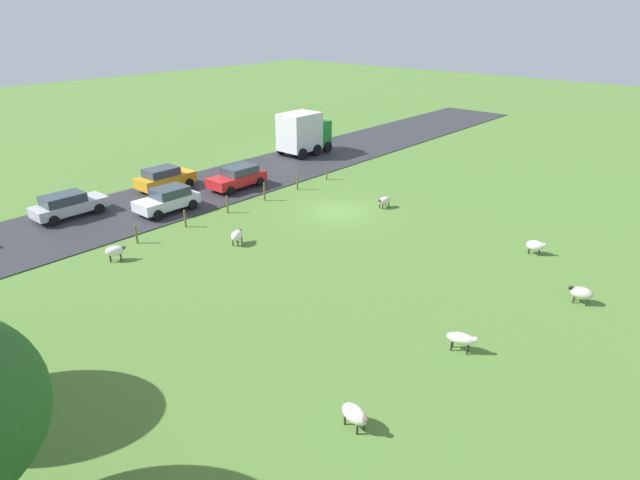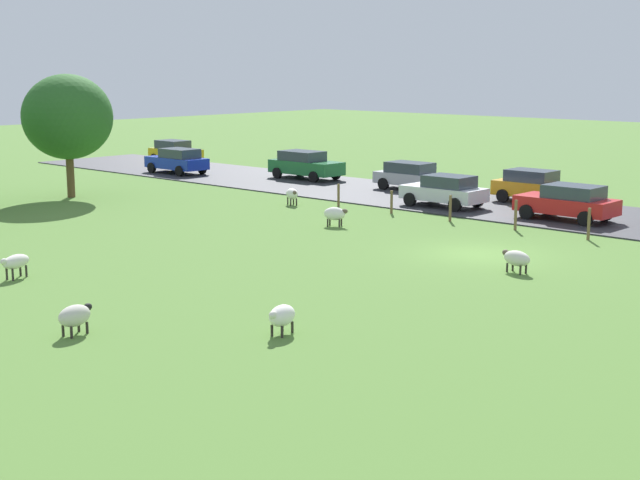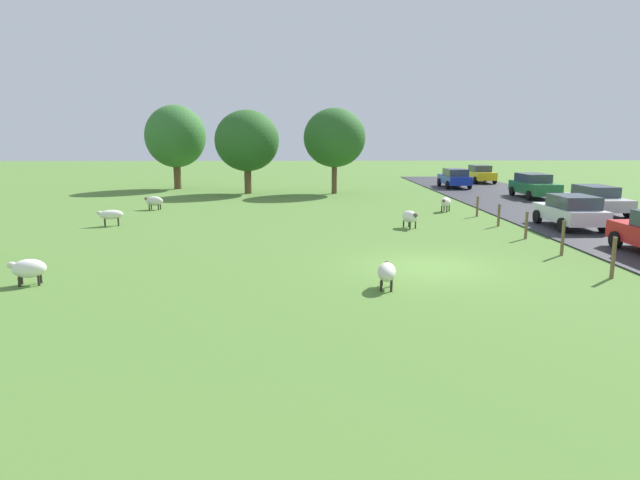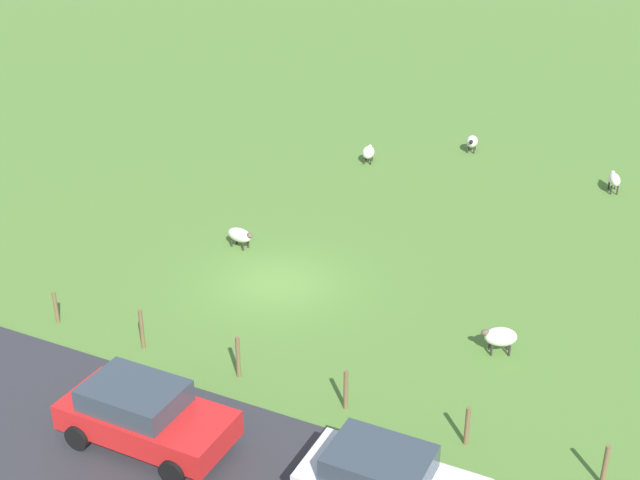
# 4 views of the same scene
# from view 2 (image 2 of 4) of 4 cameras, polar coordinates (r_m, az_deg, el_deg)

# --- Properties ---
(ground_plane) EXTENTS (160.00, 160.00, 0.00)m
(ground_plane) POSITION_cam_2_polar(r_m,az_deg,el_deg) (33.43, 9.88, -0.87)
(ground_plane) COLOR #517A33
(road_strip) EXTENTS (8.00, 80.00, 0.06)m
(road_strip) POSITION_cam_2_polar(r_m,az_deg,el_deg) (42.25, 17.36, 1.25)
(road_strip) COLOR #2D2D33
(road_strip) RESTS_ON ground_plane
(sheep_0) EXTENTS (1.23, 0.75, 0.77)m
(sheep_0) POSITION_cam_2_polar(r_m,az_deg,el_deg) (30.62, -18.34, -1.30)
(sheep_0) COLOR silver
(sheep_0) RESTS_ON ground_plane
(sheep_1) EXTENTS (1.08, 0.74, 0.76)m
(sheep_1) POSITION_cam_2_polar(r_m,az_deg,el_deg) (23.08, -2.38, -4.71)
(sheep_1) COLOR white
(sheep_1) RESTS_ON ground_plane
(sheep_2) EXTENTS (0.91, 1.07, 0.81)m
(sheep_2) POSITION_cam_2_polar(r_m,az_deg,el_deg) (44.55, -1.74, 2.87)
(sheep_2) COLOR white
(sheep_2) RESTS_ON ground_plane
(sheep_3) EXTENTS (0.89, 1.09, 0.81)m
(sheep_3) POSITION_cam_2_polar(r_m,az_deg,el_deg) (38.59, 0.93, 1.63)
(sheep_3) COLOR white
(sheep_3) RESTS_ON ground_plane
(sheep_4) EXTENTS (0.67, 1.16, 0.73)m
(sheep_4) POSITION_cam_2_polar(r_m,az_deg,el_deg) (30.57, 12.08, -1.12)
(sheep_4) COLOR silver
(sheep_4) RESTS_ON ground_plane
(sheep_5) EXTENTS (1.09, 0.70, 0.77)m
(sheep_5) POSITION_cam_2_polar(r_m,az_deg,el_deg) (23.84, -14.94, -4.55)
(sheep_5) COLOR beige
(sheep_5) RESTS_ON ground_plane
(tree_1) EXTENTS (4.54, 4.54, 6.25)m
(tree_1) POSITION_cam_2_polar(r_m,az_deg,el_deg) (48.61, -15.37, 7.36)
(tree_1) COLOR brown
(tree_1) RESTS_ON ground_plane
(fence_post_1) EXTENTS (0.12, 0.12, 1.25)m
(fence_post_1) POSITION_cam_2_polar(r_m,az_deg,el_deg) (37.00, 16.31, 0.96)
(fence_post_1) COLOR brown
(fence_post_1) RESTS_ON ground_plane
(fence_post_2) EXTENTS (0.12, 0.12, 1.25)m
(fence_post_2) POSITION_cam_2_polar(r_m,az_deg,el_deg) (38.49, 12.02, 1.52)
(fence_post_2) COLOR brown
(fence_post_2) RESTS_ON ground_plane
(fence_post_3) EXTENTS (0.12, 0.12, 1.15)m
(fence_post_3) POSITION_cam_2_polar(r_m,az_deg,el_deg) (40.20, 8.07, 1.96)
(fence_post_3) COLOR brown
(fence_post_3) RESTS_ON ground_plane
(fence_post_4) EXTENTS (0.12, 0.12, 1.06)m
(fence_post_4) POSITION_cam_2_polar(r_m,az_deg,el_deg) (42.08, 4.45, 2.36)
(fence_post_4) COLOR brown
(fence_post_4) RESTS_ON ground_plane
(fence_post_5) EXTENTS (0.12, 0.12, 1.09)m
(fence_post_5) POSITION_cam_2_polar(r_m,az_deg,el_deg) (44.11, 1.16, 2.80)
(fence_post_5) COLOR brown
(fence_post_5) RESTS_ON ground_plane
(car_0) EXTENTS (2.10, 4.23, 1.55)m
(car_0) POSITION_cam_2_polar(r_m,az_deg,el_deg) (41.13, 15.12, 2.30)
(car_0) COLOR red
(car_0) RESTS_ON road_strip
(car_1) EXTENTS (1.99, 4.11, 1.60)m
(car_1) POSITION_cam_2_polar(r_m,az_deg,el_deg) (46.03, 13.19, 3.28)
(car_1) COLOR orange
(car_1) RESTS_ON road_strip
(car_2) EXTENTS (1.99, 4.23, 1.55)m
(car_2) POSITION_cam_2_polar(r_m,az_deg,el_deg) (57.92, -8.82, 4.89)
(car_2) COLOR #1933B2
(car_2) RESTS_ON road_strip
(car_3) EXTENTS (1.97, 4.38, 1.49)m
(car_3) POSITION_cam_2_polar(r_m,az_deg,el_deg) (49.65, 5.79, 3.98)
(car_3) COLOR #B7B7BC
(car_3) RESTS_ON road_strip
(car_4) EXTENTS (1.96, 3.89, 1.56)m
(car_4) POSITION_cam_2_polar(r_m,az_deg,el_deg) (64.05, -8.97, 5.44)
(car_4) COLOR yellow
(car_4) RESTS_ON road_strip
(car_5) EXTENTS (2.11, 4.55, 1.63)m
(car_5) POSITION_cam_2_polar(r_m,az_deg,el_deg) (54.48, -0.92, 4.70)
(car_5) COLOR #237238
(car_5) RESTS_ON road_strip
(car_6) EXTENTS (2.05, 3.95, 1.51)m
(car_6) POSITION_cam_2_polar(r_m,az_deg,el_deg) (43.92, 7.75, 3.07)
(car_6) COLOR silver
(car_6) RESTS_ON road_strip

